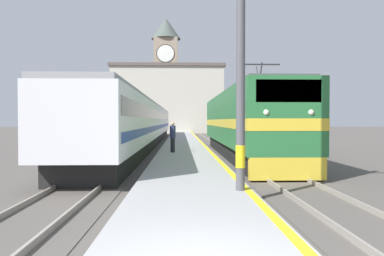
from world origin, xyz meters
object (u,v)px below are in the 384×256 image
Objects in this scene: locomotive_train at (242,123)px; passenger_train at (145,123)px; catenary_mast at (244,29)px; clock_tower at (166,70)px; person_on_platform at (173,136)px.

locomotive_train is 0.43× the size of passenger_train.
catenary_mast is (-2.12, -13.06, 2.59)m from locomotive_train.
locomotive_train is 2.36× the size of catenary_mast.
person_on_platform is at bearing -87.45° from clock_tower.
passenger_train is 25.88× the size of person_on_platform.
catenary_mast is 12.61m from person_on_platform.
clock_tower is at bearing 89.74° from passenger_train.
locomotive_train is at bearing 14.33° from person_on_platform.
person_on_platform is (-2.14, 11.98, -3.32)m from catenary_mast.
passenger_train is at bearing 101.53° from catenary_mast.
clock_tower reaches higher than passenger_train.
catenary_mast is 0.35× the size of clock_tower.
catenary_mast reaches higher than locomotive_train.
clock_tower is at bearing 92.55° from person_on_platform.
locomotive_train is at bearing 80.80° from catenary_mast.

